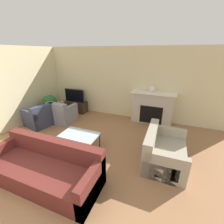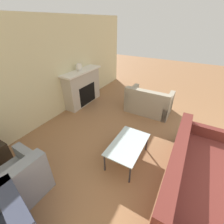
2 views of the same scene
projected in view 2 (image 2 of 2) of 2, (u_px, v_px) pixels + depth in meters
The scene contains 7 objects.
wall_back at pixel (32, 77), 3.66m from camera, with size 8.72×0.06×2.70m.
fireplace at pixel (83, 87), 5.09m from camera, with size 1.57×0.45×1.17m.
couch_sectional at pixel (191, 177), 2.53m from camera, with size 2.36×0.91×0.82m.
couch_loveseat at pixel (148, 103), 4.77m from camera, with size 0.91×1.35×0.82m.
armchair_accent at pixel (18, 182), 2.44m from camera, with size 0.81×0.82×0.82m.
coffee_table at pixel (128, 145), 3.01m from camera, with size 1.02×0.61×0.44m.
mantel_clock at pixel (79, 67), 4.69m from camera, with size 0.21×0.07×0.24m.
Camera 2 is at (-2.12, 1.32, 2.55)m, focal length 24.00 mm.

